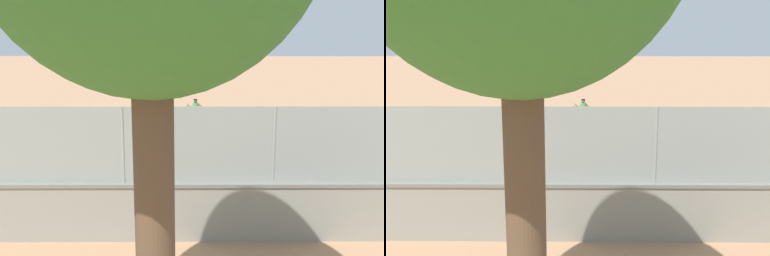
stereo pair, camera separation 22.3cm
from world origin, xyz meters
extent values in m
plane|color=tan|center=(0.00, 0.00, 0.00)|extent=(260.00, 260.00, 0.00)
cube|color=gray|center=(-1.95, 13.16, 0.64)|extent=(30.35, 1.05, 1.28)
cube|color=slate|center=(-1.95, 13.16, 1.32)|extent=(30.35, 1.11, 0.08)
cube|color=gray|center=(-1.95, 13.16, 2.21)|extent=(29.74, 0.77, 1.70)
cylinder|color=gray|center=(-3.60, 13.12, 2.21)|extent=(0.07, 0.07, 1.70)
cylinder|color=gray|center=(-0.30, 13.20, 2.21)|extent=(0.07, 0.07, 1.70)
cylinder|color=#591919|center=(-1.31, 2.48, 0.36)|extent=(0.21, 0.21, 0.72)
cylinder|color=#591919|center=(-1.45, 2.34, 0.36)|extent=(0.21, 0.21, 0.72)
cylinder|color=#429951|center=(-1.38, 2.41, 0.98)|extent=(0.48, 0.48, 0.53)
cylinder|color=brown|center=(-1.23, 2.65, 1.09)|extent=(0.44, 0.41, 0.16)
cylinder|color=brown|center=(-1.79, 2.41, 1.09)|extent=(0.44, 0.41, 0.16)
sphere|color=brown|center=(-1.38, 2.41, 1.35)|extent=(0.20, 0.20, 0.20)
cylinder|color=black|center=(-1.38, 2.41, 1.44)|extent=(0.30, 0.30, 0.05)
cylinder|color=black|center=(-1.92, 2.53, 1.09)|extent=(0.25, 0.23, 0.04)
ellipsoid|color=#333338|center=(-2.08, 2.68, 1.09)|extent=(0.24, 0.22, 0.24)
cylinder|color=#B2B2B2|center=(-1.81, -0.31, 0.36)|extent=(0.19, 0.19, 0.72)
cylinder|color=#B2B2B2|center=(-1.62, -0.24, 0.36)|extent=(0.19, 0.19, 0.72)
cylinder|color=#429951|center=(-1.71, -0.28, 0.98)|extent=(0.43, 0.43, 0.53)
cylinder|color=brown|center=(-1.96, -0.41, 1.09)|extent=(0.25, 0.51, 0.16)
cylinder|color=brown|center=(-1.35, -0.47, 1.09)|extent=(0.25, 0.51, 0.16)
sphere|color=brown|center=(-1.71, -0.28, 1.35)|extent=(0.20, 0.20, 0.20)
cylinder|color=black|center=(-1.71, -0.28, 1.43)|extent=(0.27, 0.27, 0.05)
sphere|color=white|center=(-2.76, 4.69, 0.11)|extent=(0.22, 0.22, 0.22)
cylinder|color=brown|center=(-1.50, 17.78, 2.37)|extent=(0.44, 0.44, 4.75)
camera|label=1|loc=(-1.99, 22.02, 4.39)|focal=39.04mm
camera|label=2|loc=(-2.21, 22.01, 4.39)|focal=39.04mm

